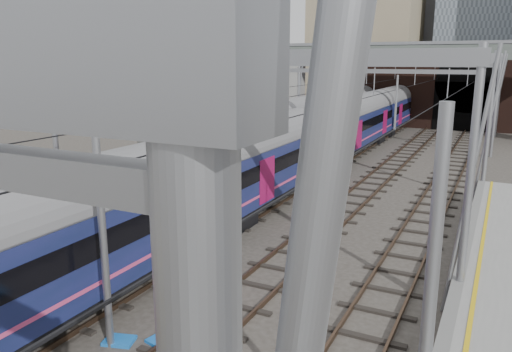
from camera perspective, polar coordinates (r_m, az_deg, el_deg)
The scene contains 8 objects.
tracks at distance 24.93m, azimuth 4.34°, elevation -4.41°, with size 14.40×80.00×0.22m.
overhead_line at distance 29.90m, azimuth 9.37°, elevation 11.14°, with size 16.80×80.00×8.00m.
retaining_wall at distance 59.54m, azimuth 19.51°, elevation 9.34°, with size 28.00×2.75×9.00m.
overbridge at distance 53.79m, azimuth 17.40°, elevation 12.30°, with size 28.00×3.00×9.25m.
train_main at distance 34.67m, azimuth 7.92°, elevation 4.63°, with size 2.76×63.85×4.76m.
train_second at distance 44.55m, azimuth 6.84°, elevation 6.45°, with size 2.65×46.05×4.61m.
equip_cover_a at distance 14.53m, azimuth -10.73°, elevation -18.11°, with size 0.78×0.55×0.09m, color blue.
equip_cover_b at distance 14.82m, azimuth -15.36°, elevation -17.69°, with size 0.81×0.57×0.10m, color blue.
Camera 1 is at (8.90, -7.04, 7.54)m, focal length 35.00 mm.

